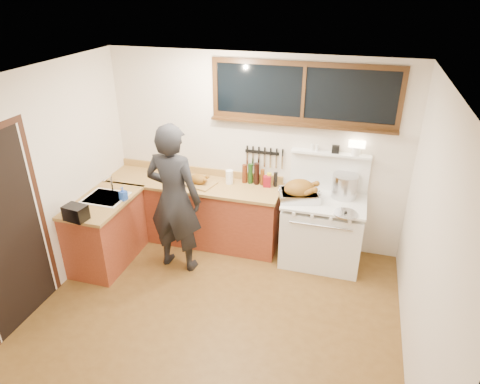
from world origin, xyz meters
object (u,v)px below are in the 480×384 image
(vintage_stove, at_px, (322,229))
(cutting_board, at_px, (199,181))
(man, at_px, (174,199))
(roast_turkey, at_px, (300,191))

(vintage_stove, distance_m, cutting_board, 1.75)
(vintage_stove, distance_m, man, 1.95)
(vintage_stove, height_order, roast_turkey, vintage_stove)
(cutting_board, bearing_deg, vintage_stove, 0.22)
(vintage_stove, xyz_separation_m, roast_turkey, (-0.32, -0.06, 0.54))
(man, distance_m, roast_turkey, 1.56)
(vintage_stove, xyz_separation_m, man, (-1.77, -0.62, 0.50))
(vintage_stove, bearing_deg, man, -160.67)
(vintage_stove, distance_m, roast_turkey, 0.63)
(cutting_board, height_order, roast_turkey, roast_turkey)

